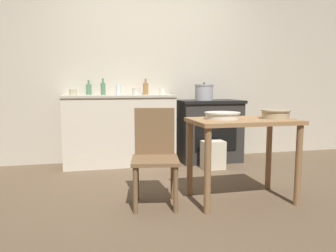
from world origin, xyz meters
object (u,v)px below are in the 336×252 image
object	(u,v)px
stove	(209,130)
flour_sack	(213,155)
mixing_bowl_large	(275,114)
cup_center_right	(136,92)
stock_pot	(204,92)
bottle_far_left	(146,89)
bottle_center_left	(89,89)
mixing_bowl_small	(222,115)
bottle_left	(103,89)
cup_center	(73,92)
bottle_mid_left	(118,90)
cup_mid_right	(162,92)
work_table	(242,134)
chair	(155,154)

from	to	relation	value
stove	flour_sack	bearing A→B (deg)	-103.42
mixing_bowl_large	cup_center_right	size ratio (longest dim) A/B	2.84
stock_pot	cup_center_right	distance (m)	0.95
bottle_far_left	bottle_center_left	bearing A→B (deg)	174.89
mixing_bowl_small	cup_center_right	xyz separation A→B (m)	(-0.58, 1.43, 0.19)
stove	bottle_left	distance (m)	1.55
stock_pot	cup_center	xyz separation A→B (m)	(-1.71, -0.10, 0.01)
stove	cup_center	size ratio (longest dim) A/B	9.75
cup_center	flour_sack	bearing A→B (deg)	-11.30
bottle_mid_left	bottle_left	bearing A→B (deg)	178.77
cup_mid_right	mixing_bowl_large	bearing A→B (deg)	-67.61
bottle_mid_left	mixing_bowl_large	bearing A→B (deg)	-53.47
mixing_bowl_small	cup_mid_right	distance (m)	1.58
stock_pot	work_table	bearing A→B (deg)	-96.79
work_table	mixing_bowl_large	xyz separation A→B (m)	(0.30, -0.04, 0.18)
bottle_center_left	work_table	bearing A→B (deg)	-53.35
stove	cup_mid_right	world-z (taller)	cup_mid_right
stock_pot	flour_sack	bearing A→B (deg)	-93.11
cup_center_right	cup_mid_right	size ratio (longest dim) A/B	1.11
mixing_bowl_large	bottle_mid_left	bearing A→B (deg)	126.53
stock_pot	bottle_left	world-z (taller)	bottle_left
mixing_bowl_large	cup_mid_right	distance (m)	1.80
work_table	chair	size ratio (longest dim) A/B	1.10
stock_pot	mixing_bowl_small	distance (m)	1.56
flour_sack	cup_center	xyz separation A→B (m)	(-1.69, 0.34, 0.78)
stock_pot	cup_center_right	bearing A→B (deg)	-175.35
cup_center_right	bottle_mid_left	bearing A→B (deg)	138.85
bottle_mid_left	cup_center	xyz separation A→B (m)	(-0.56, -0.20, -0.03)
bottle_mid_left	stove	bearing A→B (deg)	-3.09
cup_center	chair	bearing A→B (deg)	-61.53
work_table	bottle_center_left	xyz separation A→B (m)	(-1.34, 1.80, 0.39)
stove	cup_center_right	bearing A→B (deg)	-173.76
flour_sack	cup_center_right	world-z (taller)	cup_center_right
bottle_center_left	cup_center	xyz separation A→B (m)	(-0.19, -0.33, -0.04)
bottle_left	bottle_center_left	distance (m)	0.22
bottle_mid_left	cup_mid_right	size ratio (longest dim) A/B	2.09
mixing_bowl_large	bottle_center_left	xyz separation A→B (m)	(-1.64, 1.84, 0.21)
flour_sack	cup_center	world-z (taller)	cup_center
stove	cup_center_right	xyz separation A→B (m)	(-1.03, -0.11, 0.54)
mixing_bowl_large	bottle_far_left	bearing A→B (deg)	116.62
cup_mid_right	stove	bearing A→B (deg)	-1.36
flour_sack	cup_center_right	xyz separation A→B (m)	(-0.92, 0.36, 0.79)
mixing_bowl_small	cup_center_right	bearing A→B (deg)	112.27
bottle_far_left	bottle_left	distance (m)	0.57
mixing_bowl_large	bottle_left	world-z (taller)	bottle_left
bottle_center_left	stove	bearing A→B (deg)	-7.16
stove	mixing_bowl_small	world-z (taller)	stove
stove	chair	distance (m)	1.84
cup_center_right	chair	bearing A→B (deg)	-91.08
stove	bottle_left	xyz separation A→B (m)	(-1.43, 0.07, 0.58)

